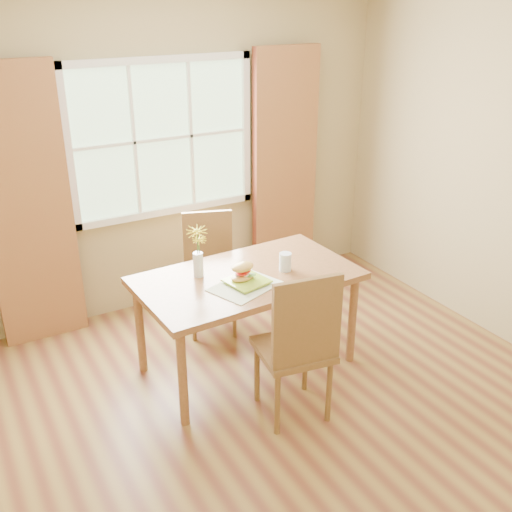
{
  "coord_description": "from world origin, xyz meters",
  "views": [
    {
      "loc": [
        -1.76,
        -2.81,
        2.64
      ],
      "look_at": [
        0.13,
        0.53,
        0.92
      ],
      "focal_mm": 42.0,
      "sensor_mm": 36.0,
      "label": 1
    }
  ],
  "objects_px": {
    "dining_table": "(247,285)",
    "chair_far": "(210,266)",
    "chair_near": "(299,342)",
    "croissant_sandwich": "(243,272)",
    "water_glass": "(285,262)",
    "flower_vase": "(198,248)"
  },
  "relations": [
    {
      "from": "dining_table",
      "to": "chair_far",
      "type": "xyz_separation_m",
      "value": [
        0.03,
        0.7,
        -0.15
      ]
    },
    {
      "from": "dining_table",
      "to": "water_glass",
      "type": "bearing_deg",
      "value": -15.34
    },
    {
      "from": "chair_near",
      "to": "dining_table",
      "type": "bearing_deg",
      "value": 97.71
    },
    {
      "from": "chair_near",
      "to": "chair_far",
      "type": "height_order",
      "value": "chair_near"
    },
    {
      "from": "dining_table",
      "to": "flower_vase",
      "type": "height_order",
      "value": "flower_vase"
    },
    {
      "from": "chair_near",
      "to": "chair_far",
      "type": "distance_m",
      "value": 1.42
    },
    {
      "from": "chair_near",
      "to": "water_glass",
      "type": "relative_size",
      "value": 8.1
    },
    {
      "from": "croissant_sandwich",
      "to": "flower_vase",
      "type": "relative_size",
      "value": 0.52
    },
    {
      "from": "dining_table",
      "to": "chair_far",
      "type": "relative_size",
      "value": 1.63
    },
    {
      "from": "dining_table",
      "to": "flower_vase",
      "type": "relative_size",
      "value": 4.31
    },
    {
      "from": "croissant_sandwich",
      "to": "flower_vase",
      "type": "bearing_deg",
      "value": 122.83
    },
    {
      "from": "flower_vase",
      "to": "dining_table",
      "type": "bearing_deg",
      "value": -26.94
    },
    {
      "from": "chair_near",
      "to": "chair_far",
      "type": "bearing_deg",
      "value": 97.14
    },
    {
      "from": "dining_table",
      "to": "flower_vase",
      "type": "bearing_deg",
      "value": 150.72
    },
    {
      "from": "dining_table",
      "to": "chair_far",
      "type": "height_order",
      "value": "chair_far"
    },
    {
      "from": "chair_far",
      "to": "water_glass",
      "type": "relative_size",
      "value": 7.34
    },
    {
      "from": "chair_near",
      "to": "water_glass",
      "type": "bearing_deg",
      "value": 74.48
    },
    {
      "from": "chair_near",
      "to": "croissant_sandwich",
      "type": "height_order",
      "value": "chair_near"
    },
    {
      "from": "croissant_sandwich",
      "to": "water_glass",
      "type": "relative_size",
      "value": 1.43
    },
    {
      "from": "dining_table",
      "to": "water_glass",
      "type": "relative_size",
      "value": 11.93
    },
    {
      "from": "flower_vase",
      "to": "croissant_sandwich",
      "type": "bearing_deg",
      "value": -47.7
    },
    {
      "from": "chair_near",
      "to": "flower_vase",
      "type": "distance_m",
      "value": 1.0
    }
  ]
}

